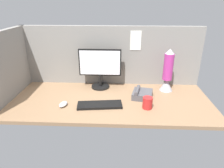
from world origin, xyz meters
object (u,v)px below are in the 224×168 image
Objects in this scene: keyboard at (100,105)px; mug_red_plastic at (148,103)px; mouse at (63,104)px; lava_lamp at (168,74)px; desk_phone at (142,94)px; monitor at (100,67)px.

mug_red_plastic is at bearing -9.03° from keyboard.
mug_red_plastic reaches higher than mouse.
lava_lamp is 33.04cm from desk_phone.
monitor is at bearing 176.10° from lava_lamp.
monitor is 44.35cm from keyboard.
desk_phone is (39.80, -21.05, -18.32)cm from monitor.
keyboard is at bearing 17.68° from mouse.
mug_red_plastic reaches higher than desk_phone.
monitor is 1.00× the size of lava_lamp.
desk_phone reaches higher than keyboard.
lava_lamp is (61.39, 34.78, 16.23)cm from keyboard.
lava_lamp reaches higher than mouse.
lava_lamp is at bearing 33.80° from desk_phone.
monitor is 4.28× the size of mouse.
lava_lamp reaches higher than mug_red_plastic.
mouse is (-27.13, -40.70, -19.81)cm from monitor.
keyboard is 72.40cm from lava_lamp.
mug_red_plastic is 0.24× the size of lava_lamp.
keyboard is 39.43cm from mug_red_plastic.
desk_phone is at bearing -27.87° from monitor.
mug_red_plastic is 0.44× the size of desk_phone.
mouse is 0.23× the size of lava_lamp.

